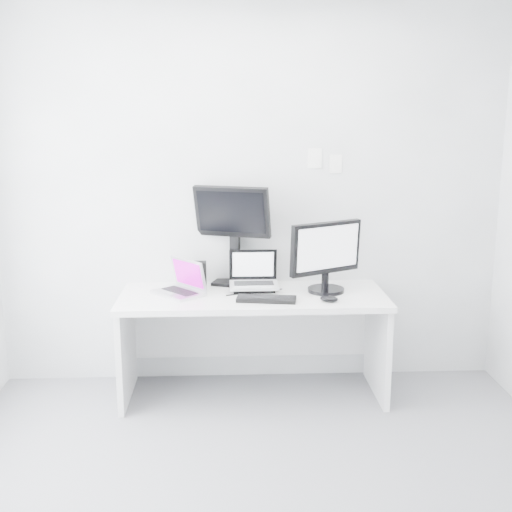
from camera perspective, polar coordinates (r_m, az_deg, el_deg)
The scene contains 12 objects.
ground at distance 3.52m, azimuth 0.64°, elevation -20.68°, with size 3.60×3.60×0.00m, color #5E5E63.
back_wall at distance 4.58m, azimuth -0.47°, elevation 5.28°, with size 3.60×3.60×0.00m, color silver.
desk at distance 4.47m, azimuth -0.27°, elevation -7.91°, with size 1.80×0.70×0.73m, color white.
macbook at distance 4.36m, azimuth -6.96°, elevation -1.84°, with size 0.33×0.25×0.25m, color silver.
speaker at distance 4.56m, azimuth -4.99°, elevation -1.61°, with size 0.09×0.09×0.18m, color black.
dell_laptop at distance 4.42m, azimuth -0.19°, elevation -1.33°, with size 0.33×0.26×0.28m, color silver.
rear_monitor at distance 4.54m, azimuth -2.02°, elevation 1.95°, with size 0.54×0.19×0.73m, color black.
samsung_monitor at distance 4.39m, azimuth 6.29°, elevation -0.00°, with size 0.55×0.25×0.50m, color black.
keyboard at distance 4.20m, azimuth 0.93°, elevation -3.84°, with size 0.39×0.14×0.03m, color black.
mouse at distance 4.21m, azimuth 6.50°, elevation -3.79°, with size 0.12×0.08×0.04m, color black.
wall_note_0 at distance 4.59m, azimuth 5.22°, elevation 8.63°, with size 0.10×0.00×0.14m, color white.
wall_note_1 at distance 4.61m, azimuth 7.08°, elevation 8.11°, with size 0.09×0.00×0.13m, color white.
Camera 1 is at (-0.17, -2.94, 1.93)m, focal length 45.10 mm.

